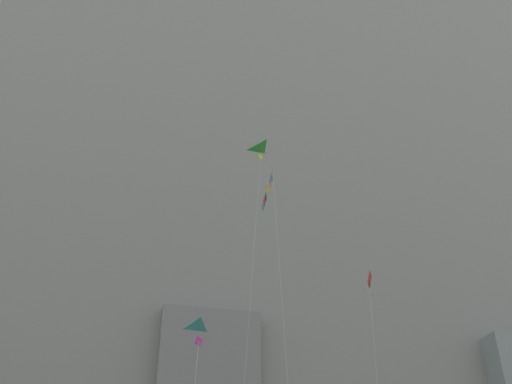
{
  "coord_description": "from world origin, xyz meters",
  "views": [
    {
      "loc": [
        -7.71,
        -0.9,
        1.94
      ],
      "look_at": [
        -2.54,
        20.84,
        16.28
      ],
      "focal_mm": 42.85,
      "sensor_mm": 36.0,
      "label": 1
    }
  ],
  "objects": [
    {
      "name": "kite_delta_near_cliff",
      "position": [
        2.14,
        37.88,
        30.02
      ],
      "size": [
        3.88,
        4.27,
        31.11
      ],
      "color": "green",
      "rests_on": "ground"
    },
    {
      "name": "kite_banner_mid_left",
      "position": [
        2.58,
        38.27,
        27.17
      ],
      "size": [
        0.53,
        7.84,
        28.37
      ],
      "color": "black",
      "rests_on": "ground"
    },
    {
      "name": "kite_diamond_low_center",
      "position": [
        9.69,
        36.74,
        19.5
      ],
      "size": [
        1.48,
        1.88,
        21.38
      ],
      "color": "red",
      "rests_on": "ground"
    },
    {
      "name": "kite_delta_high_right",
      "position": [
        -4.09,
        23.21,
        9.94
      ],
      "size": [
        1.67,
        4.04,
        10.46
      ],
      "color": "#38B2D1",
      "rests_on": "ground"
    },
    {
      "name": "cliff_face",
      "position": [
        -0.0,
        63.1,
        41.41
      ],
      "size": [
        180.0,
        31.5,
        82.9
      ],
      "color": "gray",
      "rests_on": "ground"
    }
  ]
}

